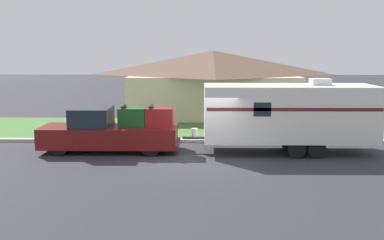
% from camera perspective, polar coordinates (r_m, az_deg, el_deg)
% --- Properties ---
extents(ground_plane, '(120.00, 120.00, 0.00)m').
position_cam_1_polar(ground_plane, '(16.94, 1.95, -5.67)').
color(ground_plane, '#2D2D33').
extents(curb_strip, '(80.00, 0.30, 0.14)m').
position_cam_1_polar(curb_strip, '(20.57, 1.78, -2.77)').
color(curb_strip, beige).
rests_on(curb_strip, ground_plane).
extents(lawn_strip, '(80.00, 7.00, 0.03)m').
position_cam_1_polar(lawn_strip, '(24.16, 1.66, -1.08)').
color(lawn_strip, '#477538').
rests_on(lawn_strip, ground_plane).
extents(house_across_street, '(11.67, 7.50, 4.34)m').
position_cam_1_polar(house_across_street, '(29.08, 2.80, 5.12)').
color(house_across_street, beige).
rests_on(house_across_street, ground_plane).
extents(pickup_truck, '(5.97, 1.90, 2.04)m').
position_cam_1_polar(pickup_truck, '(18.88, -10.81, -1.51)').
color(pickup_truck, black).
rests_on(pickup_truck, ground_plane).
extents(travel_trailer, '(8.13, 2.41, 3.19)m').
position_cam_1_polar(travel_trailer, '(18.74, 12.75, 0.95)').
color(travel_trailer, black).
rests_on(travel_trailer, ground_plane).
extents(mailbox, '(0.48, 0.20, 1.31)m').
position_cam_1_polar(mailbox, '(22.03, 14.18, 0.24)').
color(mailbox, brown).
rests_on(mailbox, ground_plane).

